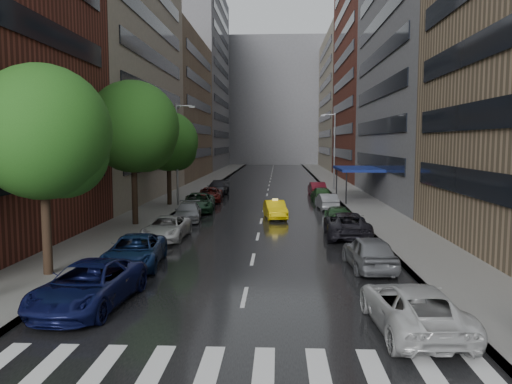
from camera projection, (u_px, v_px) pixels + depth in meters
The scene contains 17 objects.
ground at pixel (235, 339), 14.69m from camera, with size 220.00×220.00×0.00m, color gray.
road at pixel (269, 187), 64.38m from camera, with size 14.00×140.00×0.01m, color black.
sidewalk_left at pixel (200, 186), 64.78m from camera, with size 4.00×140.00×0.15m, color gray.
sidewalk_right at pixel (339, 186), 63.97m from camera, with size 4.00×140.00×0.15m, color gray.
crosswalk at pixel (236, 370), 12.69m from camera, with size 13.15×2.80×0.01m.
buildings_left at pixel (167, 71), 72.19m from camera, with size 8.00×108.00×38.00m.
buildings_right at pixel (379, 75), 68.85m from camera, with size 8.05×109.10×36.00m.
building_far at pixel (274, 102), 130.36m from camera, with size 40.00×14.00×32.00m, color slate.
tree_near at pixel (43, 133), 20.79m from camera, with size 5.66×5.66×9.02m.
tree_mid at pixel (133, 127), 33.70m from camera, with size 6.22×6.22×9.92m.
tree_far at pixel (168, 142), 44.54m from camera, with size 5.33×5.33×8.49m.
taxi at pixel (275, 209), 37.77m from camera, with size 1.43×4.11×1.35m, color #DFBB0B.
parked_cars_left at pixel (183, 214), 34.91m from camera, with size 3.04×42.58×1.56m.
parked_cars_right at pixel (342, 219), 32.58m from camera, with size 2.80×43.81×1.57m.
street_lamp_left at pixel (178, 152), 44.36m from camera, with size 1.74×0.22×9.00m.
street_lamp_right at pixel (334, 149), 58.57m from camera, with size 1.74×0.22×9.00m.
awning at pixel (358, 169), 48.75m from camera, with size 4.00×8.00×3.12m.
Camera 1 is at (1.26, -14.14, 5.80)m, focal length 35.00 mm.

